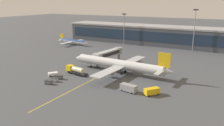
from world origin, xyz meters
name	(u,v)px	position (x,y,z in m)	size (l,w,h in m)	color
ground_plane	(102,76)	(0.00, 0.00, 0.00)	(700.00, 700.00, 0.00)	#47494F
apron_lead_in_line	(103,74)	(-0.70, 2.00, 0.00)	(0.30, 80.00, 0.01)	yellow
terminal_building	(173,36)	(7.61, 79.71, 6.52)	(157.61, 20.13, 13.01)	#424751
main_airliner	(119,64)	(4.29, 6.86, 3.83)	(47.74, 38.22, 10.97)	#B2B7BC
jet_bridge	(109,54)	(-7.20, 18.75, 4.84)	(5.89, 20.92, 6.54)	#B2B7BC
fuel_tanker	(76,70)	(-10.91, -3.28, 1.75)	(11.07, 4.27, 3.25)	#232326
lavatory_truck	(129,88)	(16.96, -10.52, 1.42)	(6.11, 3.26, 2.50)	gray
crew_van	(152,91)	(24.71, -9.32, 1.31)	(4.75, 5.22, 2.30)	yellow
pushback_tug	(53,74)	(-17.41, -9.65, 0.85)	(4.18, 4.40, 1.40)	white
baggage_cart_0	(49,82)	(-11.97, -17.99, 0.78)	(2.77, 1.82, 1.48)	#595B60
baggage_cart_1	(54,79)	(-12.24, -14.80, 0.78)	(2.77, 1.82, 1.48)	#B2B7BC
baggage_cart_2	(59,77)	(-12.51, -11.61, 0.78)	(2.77, 1.82, 1.48)	#595B60
commuter_jet_far	(73,41)	(-53.72, 49.92, 2.38)	(26.91, 21.40, 6.93)	silver
apron_light_mast_0	(124,26)	(-23.18, 67.75, 12.62)	(2.80, 0.50, 21.36)	gray
apron_light_mast_1	(194,27)	(23.18, 67.75, 14.53)	(2.80, 0.50, 25.03)	gray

